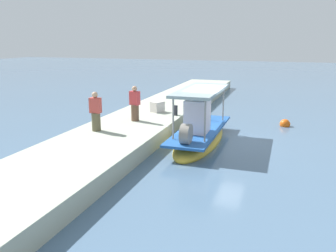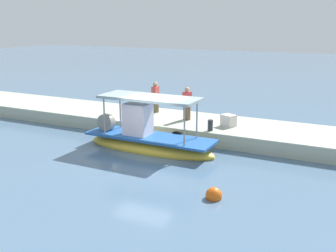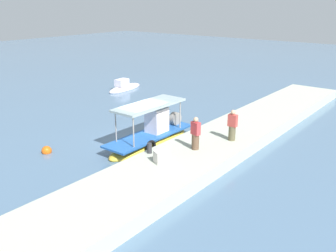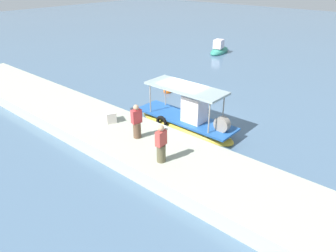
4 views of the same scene
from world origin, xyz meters
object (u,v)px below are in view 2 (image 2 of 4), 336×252
fisherman_by_crate (155,99)px  main_fishing_boat (148,139)px  fisherman_near_bollard (187,105)px  marker_buoy (214,195)px  mooring_bollard (210,125)px  cargo_crate (228,120)px

fisherman_by_crate → main_fishing_boat: bearing=113.9°
fisherman_near_bollard → marker_buoy: bearing=120.2°
fisherman_near_bollard → fisherman_by_crate: size_ratio=1.00×
main_fishing_boat → marker_buoy: main_fishing_boat is taller
fisherman_by_crate → mooring_bollard: fisherman_by_crate is taller
main_fishing_boat → mooring_bollard: bearing=-140.8°
main_fishing_boat → mooring_bollard: (-2.23, -1.82, 0.48)m
main_fishing_boat → mooring_bollard: 2.92m
fisherman_by_crate → cargo_crate: 4.68m
fisherman_by_crate → marker_buoy: bearing=129.1°
fisherman_near_bollard → marker_buoy: fisherman_near_bollard is taller
fisherman_near_bollard → mooring_bollard: fisherman_near_bollard is taller
main_fishing_boat → marker_buoy: (-4.41, 3.57, -0.34)m
fisherman_near_bollard → cargo_crate: bearing=172.7°
fisherman_by_crate → fisherman_near_bollard: bearing=160.0°
fisherman_by_crate → cargo_crate: bearing=166.3°
mooring_bollard → marker_buoy: mooring_bollard is taller
fisherman_by_crate → mooring_bollard: (-4.05, 2.26, -0.50)m
fisherman_near_bollard → cargo_crate: 2.36m
fisherman_by_crate → cargo_crate: size_ratio=2.64×
fisherman_near_bollard → mooring_bollard: 2.37m
cargo_crate → marker_buoy: size_ratio=1.18×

